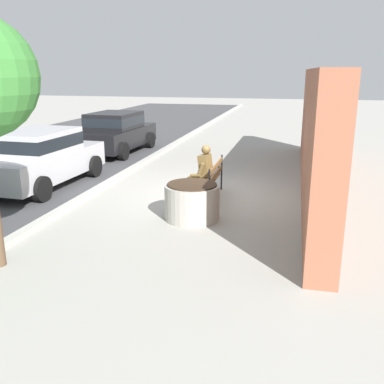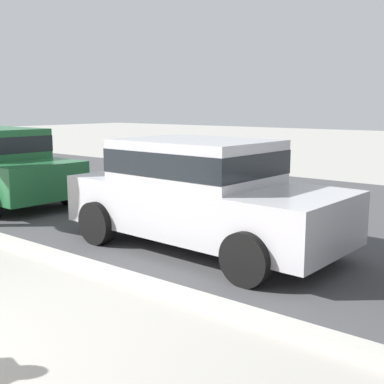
{
  "view_description": "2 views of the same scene",
  "coord_description": "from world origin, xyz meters",
  "px_view_note": "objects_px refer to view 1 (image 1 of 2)",
  "views": [
    {
      "loc": [
        -10.39,
        -2.1,
        3.08
      ],
      "look_at": [
        -1.86,
        -0.05,
        0.6
      ],
      "focal_mm": 40.2,
      "sensor_mm": 36.0,
      "label": 1
    },
    {
      "loc": [
        4.05,
        -0.9,
        2.03
      ],
      "look_at": [
        -0.35,
        4.6,
        0.8
      ],
      "focal_mm": 46.4,
      "sensor_mm": 36.0,
      "label": 2
    }
  ],
  "objects_px": {
    "bronze_statue_seated": "(200,173)",
    "parked_car_silver": "(40,156)",
    "parked_car_black": "(116,131)",
    "park_bench": "(210,177)",
    "concrete_planter": "(192,202)"
  },
  "relations": [
    {
      "from": "bronze_statue_seated",
      "to": "parked_car_silver",
      "type": "distance_m",
      "value": 4.51
    },
    {
      "from": "parked_car_silver",
      "to": "parked_car_black",
      "type": "bearing_deg",
      "value": 0.0
    },
    {
      "from": "bronze_statue_seated",
      "to": "parked_car_black",
      "type": "distance_m",
      "value": 7.01
    },
    {
      "from": "park_bench",
      "to": "concrete_planter",
      "type": "distance_m",
      "value": 1.61
    },
    {
      "from": "park_bench",
      "to": "parked_car_silver",
      "type": "relative_size",
      "value": 0.43
    },
    {
      "from": "bronze_statue_seated",
      "to": "parked_car_silver",
      "type": "xyz_separation_m",
      "value": [
        0.19,
        4.5,
        0.17
      ]
    },
    {
      "from": "parked_car_silver",
      "to": "bronze_statue_seated",
      "type": "bearing_deg",
      "value": -92.47
    },
    {
      "from": "park_bench",
      "to": "bronze_statue_seated",
      "type": "height_order",
      "value": "bronze_statue_seated"
    },
    {
      "from": "parked_car_black",
      "to": "bronze_statue_seated",
      "type": "bearing_deg",
      "value": -140.0
    },
    {
      "from": "park_bench",
      "to": "concrete_planter",
      "type": "height_order",
      "value": "park_bench"
    },
    {
      "from": "park_bench",
      "to": "parked_car_silver",
      "type": "height_order",
      "value": "parked_car_silver"
    },
    {
      "from": "concrete_planter",
      "to": "bronze_statue_seated",
      "type": "bearing_deg",
      "value": 5.66
    },
    {
      "from": "park_bench",
      "to": "concrete_planter",
      "type": "relative_size",
      "value": 1.54
    },
    {
      "from": "concrete_planter",
      "to": "park_bench",
      "type": "bearing_deg",
      "value": -2.19
    },
    {
      "from": "bronze_statue_seated",
      "to": "concrete_planter",
      "type": "bearing_deg",
      "value": -174.34
    }
  ]
}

